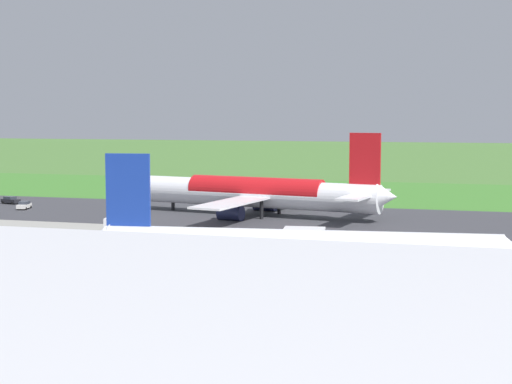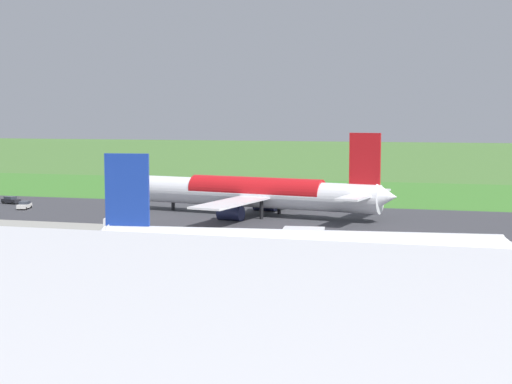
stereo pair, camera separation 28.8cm
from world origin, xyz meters
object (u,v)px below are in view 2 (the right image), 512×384
(airliner_main, at_px, (258,193))
(service_car_ops, at_px, (24,205))
(airliner_parked_mid, at_px, (294,250))
(service_truck_baggage, at_px, (121,226))
(no_stopping_sign, at_px, (274,186))
(traffic_cone_orange, at_px, (258,192))
(service_car_followme, at_px, (11,200))

(airliner_main, height_order, service_car_ops, airliner_main)
(airliner_parked_mid, bearing_deg, service_truck_baggage, -38.76)
(no_stopping_sign, bearing_deg, airliner_main, 100.34)
(airliner_main, height_order, traffic_cone_orange, airliner_main)
(traffic_cone_orange, bearing_deg, service_car_followme, 39.76)
(airliner_main, distance_m, service_car_ops, 48.13)
(service_car_ops, height_order, traffic_cone_orange, service_car_ops)
(service_truck_baggage, relative_size, no_stopping_sign, 2.20)
(airliner_parked_mid, xyz_separation_m, no_stopping_sign, (27.09, -96.79, -2.32))
(service_car_ops, bearing_deg, service_car_followme, -42.44)
(service_truck_baggage, height_order, service_car_ops, service_truck_baggage)
(service_car_ops, height_order, no_stopping_sign, no_stopping_sign)
(service_car_followme, relative_size, no_stopping_sign, 1.61)
(service_truck_baggage, bearing_deg, service_car_followme, -37.60)
(airliner_main, xyz_separation_m, service_truck_baggage, (14.89, 27.41, -2.95))
(no_stopping_sign, relative_size, traffic_cone_orange, 5.10)
(service_car_followme, xyz_separation_m, service_car_ops, (-7.95, 7.26, 0.00))
(traffic_cone_orange, bearing_deg, no_stopping_sign, -170.51)
(service_truck_baggage, relative_size, traffic_cone_orange, 11.23)
(airliner_parked_mid, distance_m, service_car_followme, 95.79)
(airliner_parked_mid, xyz_separation_m, service_car_ops, (67.36, -51.86, -3.13))
(service_car_followme, distance_m, service_car_ops, 10.77)
(service_car_followme, bearing_deg, airliner_main, 175.76)
(service_truck_baggage, bearing_deg, airliner_parked_mid, 141.24)
(no_stopping_sign, bearing_deg, service_car_followme, 37.99)
(service_car_ops, distance_m, no_stopping_sign, 60.34)
(airliner_parked_mid, height_order, traffic_cone_orange, airliner_parked_mid)
(service_car_followme, bearing_deg, no_stopping_sign, -142.01)
(service_truck_baggage, relative_size, service_car_followme, 1.37)
(service_truck_baggage, height_order, service_car_followme, service_truck_baggage)
(airliner_main, distance_m, airliner_parked_mid, 58.33)
(airliner_parked_mid, bearing_deg, service_car_followme, -38.13)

